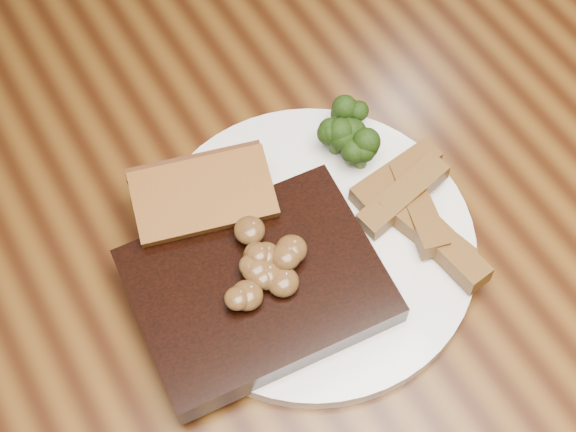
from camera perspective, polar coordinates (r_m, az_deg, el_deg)
name	(u,v)px	position (r m, az deg, el deg)	size (l,w,h in m)	color
dining_table	(277,269)	(0.77, -0.75, -3.78)	(1.60, 0.90, 0.75)	#543210
plate	(312,247)	(0.67, 1.70, -2.20)	(0.27, 0.27, 0.01)	white
steak	(257,287)	(0.63, -2.19, -5.05)	(0.19, 0.14, 0.03)	black
steak_bone	(300,357)	(0.61, 0.88, -9.97)	(0.16, 0.01, 0.02)	beige
mushroom_pile	(257,266)	(0.61, -2.22, -3.58)	(0.07, 0.07, 0.03)	brown
garlic_bread	(206,210)	(0.67, -5.86, 0.43)	(0.11, 0.06, 0.02)	brown
potato_wedges	(400,211)	(0.67, 7.94, 0.32)	(0.11, 0.11, 0.02)	brown
broccoli_cluster	(341,134)	(0.69, 3.82, 5.81)	(0.06, 0.06, 0.04)	#1D370C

